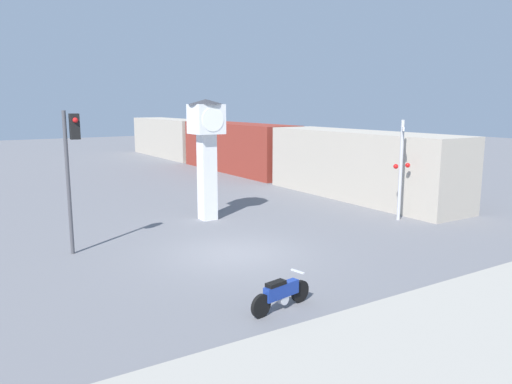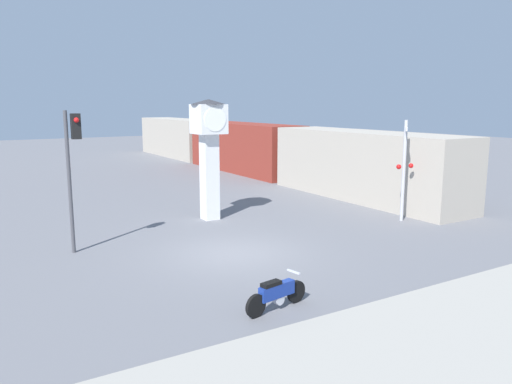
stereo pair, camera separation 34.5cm
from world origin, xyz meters
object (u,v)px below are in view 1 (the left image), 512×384
at_px(motorcycle, 281,293).
at_px(railroad_crossing_signal, 401,166).
at_px(clock_tower, 207,141).
at_px(freight_train, 238,147).
at_px(traffic_light, 71,157).

height_order(motorcycle, railroad_crossing_signal, railroad_crossing_signal).
bearing_deg(clock_tower, railroad_crossing_signal, -33.26).
height_order(clock_tower, freight_train, clock_tower).
relative_size(motorcycle, railroad_crossing_signal, 0.45).
bearing_deg(freight_train, motorcycle, -117.95).
xyz_separation_m(freight_train, traffic_light, (-14.49, -14.49, 1.42)).
bearing_deg(railroad_crossing_signal, clock_tower, 146.74).
relative_size(motorcycle, traffic_light, 0.40).
bearing_deg(motorcycle, clock_tower, 62.66).
distance_m(motorcycle, railroad_crossing_signal, 10.76).
relative_size(clock_tower, railroad_crossing_signal, 1.20).
bearing_deg(motorcycle, freight_train, 51.39).
height_order(freight_train, traffic_light, traffic_light).
height_order(clock_tower, traffic_light, clock_tower).
relative_size(motorcycle, clock_tower, 0.37).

